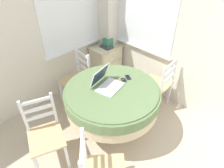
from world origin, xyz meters
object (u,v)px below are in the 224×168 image
Objects in this scene: cell_phone at (128,77)px; dining_chair_left_flank at (45,134)px; storage_box at (108,42)px; dining_chair_near_back_window at (77,79)px; computer_mouse at (123,80)px; laptop at (106,83)px; corner_cabinet at (106,62)px; book_on_cabinet at (106,47)px; dining_chair_near_right_window at (158,84)px; round_dining_table at (112,97)px.

cell_phone is 1.26m from dining_chair_left_flank.
dining_chair_left_flank reaches higher than storage_box.
dining_chair_left_flank is (-0.95, -0.65, 0.00)m from dining_chair_near_back_window.
dining_chair_left_flank is (-1.09, 0.24, -0.36)m from computer_mouse.
dining_chair_near_back_window is (0.11, 0.81, -0.39)m from laptop.
cell_phone is at bearing -119.24° from corner_cabinet.
dining_chair_near_back_window is at bearing 34.07° from dining_chair_left_flank.
book_on_cabinet is (-0.02, -0.03, 0.35)m from corner_cabinet.
laptop reaches higher than corner_cabinet.
laptop is 3.26× the size of cell_phone.
laptop is at bearing -133.42° from corner_cabinet.
cell_phone is at bearing 165.97° from dining_chair_near_right_window.
book_on_cabinet is at bearing 46.10° from laptop.
computer_mouse is at bearing -81.37° from dining_chair_near_back_window.
computer_mouse is at bearing 168.49° from dining_chair_near_right_window.
dining_chair_left_flank is at bearing 167.92° from dining_chair_near_right_window.
computer_mouse is 1.22m from book_on_cabinet.
corner_cabinet is (0.92, 0.98, -0.49)m from laptop.
computer_mouse reaches higher than book_on_cabinet.
storage_box is (0.97, 0.96, -0.08)m from laptop.
cell_phone is 1.21m from storage_box.
storage_box is at bearing 47.81° from round_dining_table.
book_on_cabinet is at bearing 23.83° from dining_chair_left_flank.
storage_box reaches higher than corner_cabinet.
laptop is 1.68× the size of book_on_cabinet.
laptop reaches higher than cell_phone.
computer_mouse is 0.97m from dining_chair_near_back_window.
corner_cabinet is at bearing 89.73° from dining_chair_near_right_window.
cell_phone is 0.13× the size of dining_chair_left_flank.
storage_box is (0.05, 1.18, 0.32)m from dining_chair_near_right_window.
laptop is 1.32m from book_on_cabinet.
laptop is at bearing -11.08° from dining_chair_left_flank.
round_dining_table is at bearing -16.35° from dining_chair_left_flank.
dining_chair_near_back_window is at bearing -170.05° from storage_box.
book_on_cabinet is at bearing 60.66° from cell_phone.
dining_chair_near_right_window reaches higher than round_dining_table.
dining_chair_left_flank is at bearing 163.65° from round_dining_table.
dining_chair_near_right_window is (0.68, -0.14, -0.36)m from computer_mouse.
cell_phone is 0.97m from dining_chair_near_back_window.
corner_cabinet is (0.82, 0.16, -0.10)m from dining_chair_near_back_window.
dining_chair_left_flank is 6.11× the size of storage_box.
laptop is 0.91m from dining_chair_near_back_window.
round_dining_table is at bearing -130.56° from corner_cabinet.
corner_cabinet is (0.68, 1.05, -0.46)m from computer_mouse.
dining_chair_near_back_window is (0.09, 0.90, -0.20)m from round_dining_table.
dining_chair_near_right_window is at bearing -90.27° from corner_cabinet.
round_dining_table is 0.93m from dining_chair_near_back_window.
dining_chair_near_right_window is (0.58, -0.14, -0.35)m from cell_phone.
cell_phone is at bearing -119.34° from book_on_cabinet.
computer_mouse is 1.27m from storage_box.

